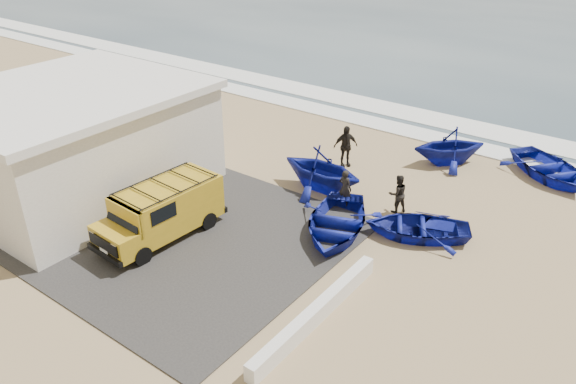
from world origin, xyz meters
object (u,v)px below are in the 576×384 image
Objects in this scene: boat_mid_left at (321,169)px; boat_far_left at (449,146)px; parapet at (316,313)px; fisherman_middle at (398,194)px; boat_far_right at (550,168)px; fisherman_back at (345,146)px; boat_near_left at (336,222)px; van at (163,210)px; boat_near_right at (417,227)px; fisherman_front at (345,188)px; building at (73,141)px.

boat_mid_left is 6.46m from boat_far_left.
parapet is 7.20m from fisherman_middle.
fisherman_back is (-7.73, -4.24, 0.51)m from boat_far_right.
boat_far_left is at bearing 62.88° from boat_near_left.
van is at bearing -162.72° from boat_near_left.
boat_mid_left is 0.85× the size of boat_far_right.
boat_near_right is 8.21m from boat_far_right.
boat_far_right is at bearing 134.53° from boat_near_right.
fisherman_front is 2.02m from fisherman_middle.
boat_near_right is 3.28m from fisherman_front.
boat_far_left is 1.74× the size of fisherman_back.
boat_mid_left is (2.48, 6.37, -0.13)m from van.
building is 2.22× the size of boat_far_right.
building is at bearing 175.42° from parapet.
boat_mid_left reaches higher than boat_near_left.
fisherman_middle reaches higher than boat_near_left.
boat_far_right is at bearing -122.96° from fisherman_front.
fisherman_middle reaches higher than parapet.
boat_far_left is 4.29m from boat_far_right.
fisherman_middle is (3.38, 0.19, -0.18)m from boat_mid_left.
boat_mid_left reaches higher than parapet.
fisherman_front is at bearing -110.09° from fisherman_back.
building reaches higher than parapet.
boat_far_right is 7.71m from fisherman_middle.
fisherman_middle is at bearing 51.66° from van.
boat_far_left is at bearing 145.11° from boat_far_right.
boat_mid_left is 2.61m from fisherman_back.
boat_far_right is (2.86, 13.73, 0.16)m from parapet.
fisherman_middle is at bearing 48.36° from boat_near_left.
fisherman_back is (-3.80, 2.39, 0.18)m from fisherman_middle.
parapet is 10.69m from fisherman_back.
van reaches higher than parapet.
boat_far_right is at bearing -172.57° from fisherman_middle.
boat_mid_left is (8.06, 5.91, -1.22)m from building.
boat_far_left is (-1.23, 12.51, 0.60)m from parapet.
fisherman_front is (-3.23, 0.35, 0.39)m from boat_near_right.
boat_far_right is 2.74× the size of fisherman_front.
boat_near_left is at bearing 17.83° from building.
fisherman_back reaches higher than boat_mid_left.
boat_near_right is 0.87× the size of boat_far_right.
fisherman_back reaches higher than boat_far_right.
building is 1.97× the size of van.
van is at bearing 175.50° from parapet.
fisherman_front is at bearing -61.66° from boat_far_left.
boat_near_left is at bearing 117.44° from fisherman_front.
boat_far_left is at bearing -29.27° from boat_mid_left.
boat_near_left is at bearing -169.43° from boat_far_right.
van is (5.58, -0.46, -1.09)m from building.
building reaches higher than boat_far_right.
fisherman_front is (-2.91, 6.28, 0.50)m from parapet.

